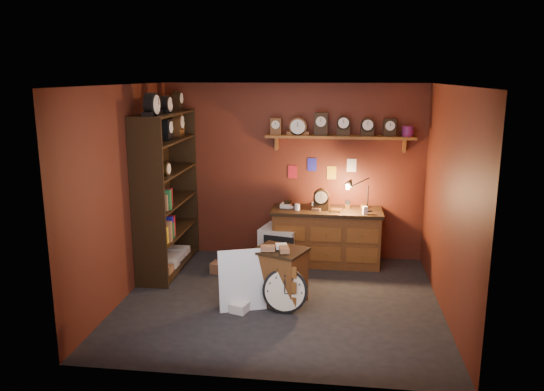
{
  "coord_description": "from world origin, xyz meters",
  "views": [
    {
      "loc": [
        0.7,
        -6.25,
        2.82
      ],
      "look_at": [
        -0.14,
        0.35,
        1.3
      ],
      "focal_mm": 35.0,
      "sensor_mm": 36.0,
      "label": 1
    }
  ],
  "objects_px": {
    "shelving_unit": "(165,186)",
    "low_cabinet": "(280,273)",
    "workbench": "(326,233)",
    "big_round_clock": "(285,291)"
  },
  "relations": [
    {
      "from": "shelving_unit",
      "to": "low_cabinet",
      "type": "bearing_deg",
      "value": -29.32
    },
    {
      "from": "low_cabinet",
      "to": "big_round_clock",
      "type": "xyz_separation_m",
      "value": [
        0.1,
        -0.27,
        -0.11
      ]
    },
    {
      "from": "workbench",
      "to": "big_round_clock",
      "type": "distance_m",
      "value": 1.84
    },
    {
      "from": "shelving_unit",
      "to": "low_cabinet",
      "type": "relative_size",
      "value": 3.26
    },
    {
      "from": "workbench",
      "to": "shelving_unit",
      "type": "bearing_deg",
      "value": -168.04
    },
    {
      "from": "shelving_unit",
      "to": "big_round_clock",
      "type": "distance_m",
      "value": 2.48
    },
    {
      "from": "workbench",
      "to": "low_cabinet",
      "type": "distance_m",
      "value": 1.6
    },
    {
      "from": "big_round_clock",
      "to": "low_cabinet",
      "type": "bearing_deg",
      "value": 109.71
    },
    {
      "from": "shelving_unit",
      "to": "big_round_clock",
      "type": "xyz_separation_m",
      "value": [
        1.89,
        -1.27,
        -0.98
      ]
    },
    {
      "from": "shelving_unit",
      "to": "low_cabinet",
      "type": "height_order",
      "value": "shelving_unit"
    }
  ]
}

